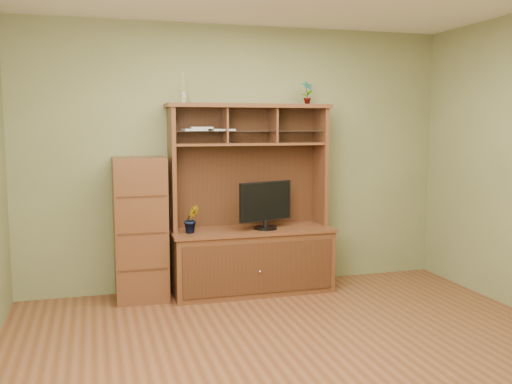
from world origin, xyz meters
name	(u,v)px	position (x,y,z in m)	size (l,w,h in m)	color
room	(309,174)	(0.00, 0.00, 1.35)	(4.54, 4.04, 2.74)	#582E19
media_hutch	(251,241)	(0.05, 1.73, 0.52)	(1.66, 0.61, 1.90)	#4C2915
monitor	(266,204)	(0.18, 1.65, 0.90)	(0.59, 0.24, 0.48)	black
orchid_plant	(191,219)	(-0.57, 1.65, 0.79)	(0.15, 0.12, 0.27)	#31571E
top_plant	(307,93)	(0.67, 1.80, 2.02)	(0.13, 0.09, 0.24)	#345F21
reed_diffuser	(183,91)	(-0.61, 1.80, 2.02)	(0.06, 0.06, 0.30)	silver
magazines	(206,129)	(-0.39, 1.81, 1.65)	(0.53, 0.20, 0.04)	#B4B4B9
side_cabinet	(140,229)	(-1.05, 1.76, 0.69)	(0.49, 0.45, 1.38)	#4C2915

